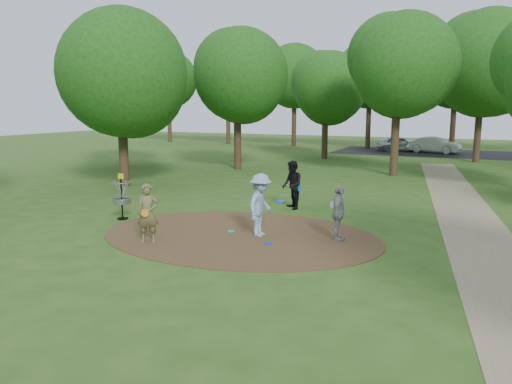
% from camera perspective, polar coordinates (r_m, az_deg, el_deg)
% --- Properties ---
extents(ground, '(100.00, 100.00, 0.00)m').
position_cam_1_polar(ground, '(14.66, -1.94, -4.97)').
color(ground, '#2D5119').
rests_on(ground, ground).
extents(dirt_clearing, '(8.40, 8.40, 0.02)m').
position_cam_1_polar(dirt_clearing, '(14.66, -1.94, -4.93)').
color(dirt_clearing, '#47301C').
rests_on(dirt_clearing, ground).
extents(footpath, '(7.55, 39.89, 0.01)m').
position_cam_1_polar(footpath, '(15.17, 24.44, -5.33)').
color(footpath, '#8C7A5B').
rests_on(footpath, ground).
extents(parking_lot, '(14.00, 8.00, 0.01)m').
position_cam_1_polar(parking_lot, '(43.09, 18.59, 4.30)').
color(parking_lot, black).
rests_on(parking_lot, ground).
extents(player_observer_with_disc, '(0.71, 0.63, 1.64)m').
position_cam_1_polar(player_observer_with_disc, '(14.06, -12.27, -2.38)').
color(player_observer_with_disc, brown).
rests_on(player_observer_with_disc, ground).
extents(player_throwing_with_disc, '(1.10, 1.18, 1.83)m').
position_cam_1_polar(player_throwing_with_disc, '(14.42, 0.52, -1.49)').
color(player_throwing_with_disc, '#86A9C8').
rests_on(player_throwing_with_disc, ground).
extents(player_walking_with_disc, '(1.06, 1.10, 1.78)m').
position_cam_1_polar(player_walking_with_disc, '(18.26, 4.15, 0.80)').
color(player_walking_with_disc, black).
rests_on(player_walking_with_disc, ground).
extents(player_waiting_with_disc, '(0.52, 0.97, 1.58)m').
position_cam_1_polar(player_waiting_with_disc, '(14.10, 9.41, -2.39)').
color(player_waiting_with_disc, gray).
rests_on(player_waiting_with_disc, ground).
extents(disc_ground_cyan, '(0.22, 0.22, 0.02)m').
position_cam_1_polar(disc_ground_cyan, '(15.04, -2.87, -4.49)').
color(disc_ground_cyan, '#16B5B0').
rests_on(disc_ground_cyan, dirt_clearing).
extents(disc_ground_blue, '(0.22, 0.22, 0.02)m').
position_cam_1_polar(disc_ground_blue, '(13.73, 1.33, -5.87)').
color(disc_ground_blue, '#0B33C1').
rests_on(disc_ground_blue, dirt_clearing).
extents(disc_ground_red, '(0.22, 0.22, 0.02)m').
position_cam_1_polar(disc_ground_red, '(16.81, -4.87, -2.98)').
color(disc_ground_red, red).
rests_on(disc_ground_red, dirt_clearing).
extents(car_left, '(4.02, 2.51, 1.28)m').
position_cam_1_polar(car_left, '(43.75, 16.05, 5.34)').
color(car_left, '#B9BEC1').
rests_on(car_left, ground).
extents(car_right, '(4.21, 2.19, 1.32)m').
position_cam_1_polar(car_right, '(42.79, 19.73, 5.08)').
color(car_right, '#B3B6BC').
rests_on(car_right, ground).
extents(disc_golf_basket, '(0.63, 0.63, 1.54)m').
position_cam_1_polar(disc_golf_basket, '(17.14, -15.12, -0.15)').
color(disc_golf_basket, black).
rests_on(disc_golf_basket, ground).
extents(tree_ring, '(37.43, 46.14, 9.77)m').
position_cam_1_polar(tree_ring, '(22.17, 12.05, 13.61)').
color(tree_ring, '#332316').
rests_on(tree_ring, ground).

